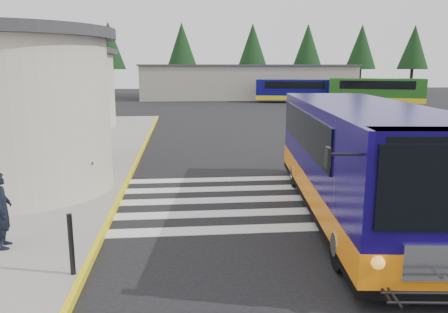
{
  "coord_description": "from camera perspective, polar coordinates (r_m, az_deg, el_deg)",
  "views": [
    {
      "loc": [
        -2.18,
        -13.06,
        3.83
      ],
      "look_at": [
        -0.97,
        -0.5,
        1.25
      ],
      "focal_mm": 35.0,
      "sensor_mm": 36.0,
      "label": 1
    }
  ],
  "objects": [
    {
      "name": "ground",
      "position": [
        13.78,
        3.81,
        -4.61
      ],
      "size": [
        140.0,
        140.0,
        0.0
      ],
      "primitive_type": "plane",
      "color": "black",
      "rests_on": "ground"
    },
    {
      "name": "sidewalk",
      "position": [
        18.75,
        -26.72,
        -1.26
      ],
      "size": [
        10.0,
        34.0,
        0.15
      ],
      "primitive_type": "cube",
      "color": "gray",
      "rests_on": "ground"
    },
    {
      "name": "curb_strip",
      "position": [
        17.57,
        -11.5,
        -1.02
      ],
      "size": [
        0.12,
        34.0,
        0.16
      ],
      "primitive_type": "cube",
      "color": "yellow",
      "rests_on": "ground"
    },
    {
      "name": "crosswalk",
      "position": [
        12.95,
        2.19,
        -5.64
      ],
      "size": [
        8.0,
        5.35,
        0.01
      ],
      "color": "silver",
      "rests_on": "ground"
    },
    {
      "name": "depot_building",
      "position": [
        55.69,
        2.97,
        9.74
      ],
      "size": [
        26.4,
        8.4,
        4.2
      ],
      "color": "gray",
      "rests_on": "ground"
    },
    {
      "name": "tree_line",
      "position": [
        63.69,
        2.19,
        14.17
      ],
      "size": [
        58.4,
        4.4,
        10.0
      ],
      "color": "black",
      "rests_on": "ground"
    },
    {
      "name": "transit_bus",
      "position": [
        11.76,
        17.32,
        -0.9
      ],
      "size": [
        4.29,
        10.61,
        2.93
      ],
      "rotation": [
        0.0,
        0.0,
        -0.11
      ],
      "color": "#14085E",
      "rests_on": "ground"
    },
    {
      "name": "pedestrian_a",
      "position": [
        10.12,
        -27.03,
        -6.26
      ],
      "size": [
        0.51,
        0.66,
        1.61
      ],
      "primitive_type": "imported",
      "rotation": [
        0.0,
        0.0,
        1.81
      ],
      "color": "black",
      "rests_on": "sidewalk"
    },
    {
      "name": "pedestrian_b",
      "position": [
        13.21,
        -17.64,
        -1.08
      ],
      "size": [
        1.08,
        1.13,
        1.83
      ],
      "primitive_type": "imported",
      "rotation": [
        0.0,
        0.0,
        -0.95
      ],
      "color": "black",
      "rests_on": "sidewalk"
    },
    {
      "name": "bollard",
      "position": [
        8.42,
        -19.33,
        -10.78
      ],
      "size": [
        0.09,
        0.09,
        1.14
      ],
      "primitive_type": "cylinder",
      "color": "black",
      "rests_on": "sidewalk"
    },
    {
      "name": "far_bus_a",
      "position": [
        49.83,
        9.13,
        8.61
      ],
      "size": [
        8.75,
        3.94,
        2.18
      ],
      "rotation": [
        0.0,
        0.0,
        1.38
      ],
      "color": "#0A085F",
      "rests_on": "ground"
    },
    {
      "name": "far_bus_b",
      "position": [
        47.51,
        19.25,
        8.14
      ],
      "size": [
        9.51,
        5.92,
        2.38
      ],
      "rotation": [
        0.0,
        0.0,
        1.18
      ],
      "color": "#1E5617",
      "rests_on": "ground"
    }
  ]
}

